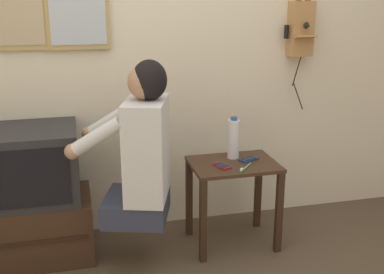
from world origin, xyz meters
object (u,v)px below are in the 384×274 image
Objects in this scene: wall_phone_antique at (301,28)px; water_bottle at (233,139)px; toothbrush at (245,168)px; framed_picture at (17,12)px; person at (142,149)px; television at (31,164)px; cell_phone_spare at (249,159)px; cell_phone_held at (222,166)px.

wall_phone_antique is 0.90m from water_bottle.
wall_phone_antique is 1.06m from toothbrush.
framed_picture reaches higher than wall_phone_antique.
wall_phone_antique is 2.85× the size of water_bottle.
television is at bearing 84.68° from person.
wall_phone_antique is at bearing 6.16° from television.
framed_picture reaches higher than cell_phone_spare.
water_bottle is at bearing -53.95° from person.
framed_picture is 1.63× the size of water_bottle.
wall_phone_antique is (1.79, 0.19, 0.75)m from television.
cell_phone_spare is at bearing -145.33° from wall_phone_antique.
toothbrush is at bearing -12.01° from television.
framed_picture is 3.35× the size of toothbrush.
cell_phone_held is at bearing -130.49° from water_bottle.
person is 6.80× the size of cell_phone_spare.
person is 2.10× the size of framed_picture.
wall_phone_antique reaches higher than person.
cell_phone_spare is 0.16m from toothbrush.
cell_phone_spare is 0.16m from water_bottle.
person is 6.81× the size of cell_phone_held.
water_bottle is at bearing -48.11° from toothbrush.
toothbrush is (-0.54, -0.46, -0.79)m from wall_phone_antique.
person is 0.53m from cell_phone_held.
person reaches higher than cell_phone_spare.
cell_phone_held is (1.14, -0.43, -0.91)m from framed_picture.
wall_phone_antique is at bearing -51.15° from person.
wall_phone_antique is 0.97m from cell_phone_spare.
water_bottle is at bearing -13.05° from framed_picture.
television is 1.95m from wall_phone_antique.
framed_picture is 1.52m from water_bottle.
person reaches higher than television.
cell_phone_held is at bearing -93.17° from cell_phone_spare.
water_bottle reaches higher than cell_phone_held.
water_bottle is (0.62, 0.21, -0.05)m from person.
cell_phone_spare is (1.33, -0.13, -0.04)m from television.
television is at bearing 177.49° from water_bottle.
wall_phone_antique is at bearing -1.40° from framed_picture.
cell_phone_held is 0.22m from water_bottle.
water_bottle is 2.06× the size of toothbrush.
television is 2.01× the size of water_bottle.
framed_picture is at bearing 18.56° from toothbrush.
framed_picture is 1.66m from cell_phone_spare.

